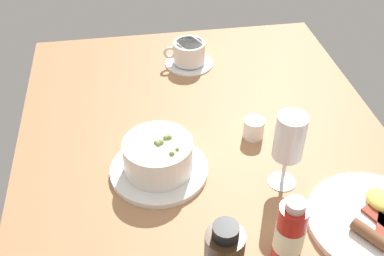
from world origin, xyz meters
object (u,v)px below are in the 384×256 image
object	(u,v)px
creamer_jug	(253,128)
breakfast_plate	(375,221)
coffee_cup	(189,54)
sauce_bottle_red	(290,235)
wine_glass	(289,140)
porridge_bowl	(158,158)

from	to	relation	value
creamer_jug	breakfast_plate	size ratio (longest dim) A/B	0.22
breakfast_plate	coffee_cup	bearing A→B (deg)	-157.66
coffee_cup	sauce_bottle_red	xyz separation A→B (cm)	(66.02, 6.40, 3.67)
wine_glass	sauce_bottle_red	size ratio (longest dim) A/B	1.13
coffee_cup	porridge_bowl	bearing A→B (deg)	-17.18
creamer_jug	sauce_bottle_red	xyz separation A→B (cm)	(32.95, -3.14, 4.47)
porridge_bowl	breakfast_plate	xyz separation A→B (cm)	(20.11, 37.95, -3.11)
wine_glass	breakfast_plate	distance (cm)	21.61
porridge_bowl	wine_glass	xyz separation A→B (cm)	(6.83, 24.46, 7.33)
sauce_bottle_red	coffee_cup	bearing A→B (deg)	-174.46
creamer_jug	coffee_cup	bearing A→B (deg)	-163.90
porridge_bowl	coffee_cup	bearing A→B (deg)	162.82
porridge_bowl	sauce_bottle_red	world-z (taller)	sauce_bottle_red
wine_glass	breakfast_plate	world-z (taller)	wine_glass
coffee_cup	breakfast_plate	size ratio (longest dim) A/B	0.56
creamer_jug	wine_glass	world-z (taller)	wine_glass
creamer_jug	breakfast_plate	xyz separation A→B (cm)	(28.26, 15.65, -1.50)
porridge_bowl	coffee_cup	world-z (taller)	porridge_bowl
coffee_cup	creamer_jug	bearing A→B (deg)	16.10
porridge_bowl	coffee_cup	xyz separation A→B (cm)	(-41.23, 12.75, -0.82)
coffee_cup	breakfast_plate	distance (cm)	66.34
creamer_jug	sauce_bottle_red	world-z (taller)	sauce_bottle_red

